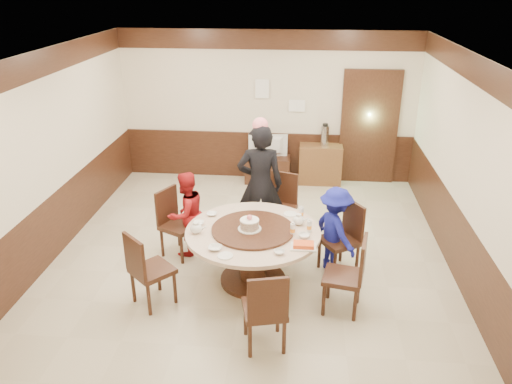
# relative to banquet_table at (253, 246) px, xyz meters

# --- Properties ---
(room) EXTENTS (6.00, 6.04, 2.84)m
(room) POSITION_rel_banquet_table_xyz_m (-0.09, 0.72, 0.55)
(room) COLOR beige
(room) RESTS_ON ground
(banquet_table) EXTENTS (1.70, 1.70, 0.78)m
(banquet_table) POSITION_rel_banquet_table_xyz_m (0.00, 0.00, 0.00)
(banquet_table) COLOR #341B10
(banquet_table) RESTS_ON ground
(chair_0) EXTENTS (0.61, 0.61, 0.97)m
(chair_0) POSITION_rel_banquet_table_xyz_m (1.13, 0.38, -0.23)
(chair_0) COLOR #341B10
(chair_0) RESTS_ON ground
(chair_1) EXTENTS (0.55, 0.56, 0.97)m
(chair_1) POSITION_rel_banquet_table_xyz_m (0.28, 1.29, -0.23)
(chair_1) COLOR #341B10
(chair_1) RESTS_ON ground
(chair_2) EXTENTS (0.60, 0.59, 0.97)m
(chair_2) POSITION_rel_banquet_table_xyz_m (-1.12, 0.60, -0.23)
(chair_2) COLOR #341B10
(chair_2) RESTS_ON ground
(chair_3) EXTENTS (0.62, 0.62, 0.97)m
(chair_3) POSITION_rel_banquet_table_xyz_m (-1.16, -0.58, -0.23)
(chair_3) COLOR #341B10
(chair_3) RESTS_ON ground
(chair_4) EXTENTS (0.53, 0.54, 0.97)m
(chair_4) POSITION_rel_banquet_table_xyz_m (0.25, -1.21, -0.23)
(chair_4) COLOR #341B10
(chair_4) RESTS_ON ground
(chair_5) EXTENTS (0.52, 0.52, 0.97)m
(chair_5) POSITION_rel_banquet_table_xyz_m (1.13, -0.49, -0.23)
(chair_5) COLOR #341B10
(chair_5) RESTS_ON ground
(person_standing) EXTENTS (0.71, 0.51, 1.81)m
(person_standing) POSITION_rel_banquet_table_xyz_m (-0.01, 1.10, 0.37)
(person_standing) COLOR black
(person_standing) RESTS_ON ground
(person_red) EXTENTS (0.73, 0.76, 1.23)m
(person_red) POSITION_rel_banquet_table_xyz_m (-1.00, 0.65, 0.08)
(person_red) COLOR #A01518
(person_red) RESTS_ON ground
(person_blue) EXTENTS (0.79, 0.89, 1.19)m
(person_blue) POSITION_rel_banquet_table_xyz_m (1.05, 0.40, 0.06)
(person_blue) COLOR navy
(person_blue) RESTS_ON ground
(birthday_cake) EXTENTS (0.29, 0.29, 0.20)m
(birthday_cake) POSITION_rel_banquet_table_xyz_m (-0.04, -0.03, 0.31)
(birthday_cake) COLOR white
(birthday_cake) RESTS_ON banquet_table
(teapot_left) EXTENTS (0.17, 0.15, 0.13)m
(teapot_left) POSITION_rel_banquet_table_xyz_m (-0.69, -0.13, 0.28)
(teapot_left) COLOR white
(teapot_left) RESTS_ON banquet_table
(teapot_right) EXTENTS (0.17, 0.15, 0.13)m
(teapot_right) POSITION_rel_banquet_table_xyz_m (0.56, 0.22, 0.28)
(teapot_right) COLOR white
(teapot_right) RESTS_ON banquet_table
(bowl_0) EXTENTS (0.14, 0.14, 0.03)m
(bowl_0) POSITION_rel_banquet_table_xyz_m (-0.59, 0.37, 0.23)
(bowl_0) COLOR white
(bowl_0) RESTS_ON banquet_table
(bowl_1) EXTENTS (0.13, 0.13, 0.04)m
(bowl_1) POSITION_rel_banquet_table_xyz_m (0.36, -0.53, 0.24)
(bowl_1) COLOR white
(bowl_1) RESTS_ON banquet_table
(bowl_2) EXTENTS (0.16, 0.16, 0.04)m
(bowl_2) POSITION_rel_banquet_table_xyz_m (-0.39, -0.51, 0.24)
(bowl_2) COLOR white
(bowl_2) RESTS_ON banquet_table
(bowl_3) EXTENTS (0.14, 0.14, 0.04)m
(bowl_3) POSITION_rel_banquet_table_xyz_m (0.64, -0.12, 0.24)
(bowl_3) COLOR white
(bowl_3) RESTS_ON banquet_table
(bowl_4) EXTENTS (0.14, 0.14, 0.03)m
(bowl_4) POSITION_rel_banquet_table_xyz_m (-0.71, 0.10, 0.23)
(bowl_4) COLOR white
(bowl_4) RESTS_ON banquet_table
(saucer_near) EXTENTS (0.18, 0.18, 0.01)m
(saucer_near) POSITION_rel_banquet_table_xyz_m (-0.25, -0.65, 0.22)
(saucer_near) COLOR white
(saucer_near) RESTS_ON banquet_table
(saucer_far) EXTENTS (0.18, 0.18, 0.01)m
(saucer_far) POSITION_rel_banquet_table_xyz_m (0.45, 0.50, 0.22)
(saucer_far) COLOR white
(saucer_far) RESTS_ON banquet_table
(shrimp_platter) EXTENTS (0.30, 0.20, 0.06)m
(shrimp_platter) POSITION_rel_banquet_table_xyz_m (0.63, -0.37, 0.24)
(shrimp_platter) COLOR white
(shrimp_platter) RESTS_ON banquet_table
(bottle_0) EXTENTS (0.06, 0.06, 0.16)m
(bottle_0) POSITION_rel_banquet_table_xyz_m (0.50, -0.08, 0.30)
(bottle_0) COLOR silver
(bottle_0) RESTS_ON banquet_table
(bottle_1) EXTENTS (0.06, 0.06, 0.16)m
(bottle_1) POSITION_rel_banquet_table_xyz_m (0.70, 0.02, 0.30)
(bottle_1) COLOR silver
(bottle_1) RESTS_ON banquet_table
(bottle_2) EXTENTS (0.06, 0.06, 0.16)m
(bottle_2) POSITION_rel_banquet_table_xyz_m (0.59, 0.39, 0.30)
(bottle_2) COLOR silver
(bottle_2) RESTS_ON banquet_table
(tv_stand) EXTENTS (0.85, 0.45, 0.50)m
(tv_stand) POSITION_rel_banquet_table_xyz_m (-0.07, 3.45, -0.28)
(tv_stand) COLOR #341B10
(tv_stand) RESTS_ON ground
(television) EXTENTS (0.74, 0.14, 0.42)m
(television) POSITION_rel_banquet_table_xyz_m (-0.07, 3.45, 0.18)
(television) COLOR gray
(television) RESTS_ON tv_stand
(side_cabinet) EXTENTS (0.80, 0.40, 0.75)m
(side_cabinet) POSITION_rel_banquet_table_xyz_m (0.93, 3.48, -0.16)
(side_cabinet) COLOR brown
(side_cabinet) RESTS_ON ground
(thermos) EXTENTS (0.15, 0.15, 0.38)m
(thermos) POSITION_rel_banquet_table_xyz_m (0.99, 3.48, 0.41)
(thermos) COLOR silver
(thermos) RESTS_ON side_cabinet
(notice_left) EXTENTS (0.25, 0.00, 0.35)m
(notice_left) POSITION_rel_banquet_table_xyz_m (-0.20, 3.66, 1.22)
(notice_left) COLOR white
(notice_left) RESTS_ON room
(notice_right) EXTENTS (0.30, 0.00, 0.22)m
(notice_right) POSITION_rel_banquet_table_xyz_m (0.45, 3.66, 0.92)
(notice_right) COLOR white
(notice_right) RESTS_ON room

